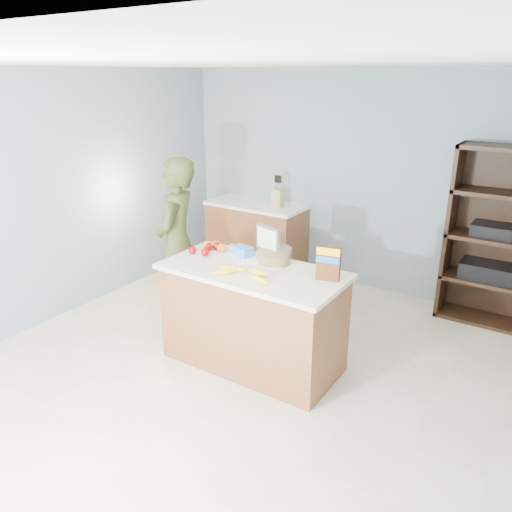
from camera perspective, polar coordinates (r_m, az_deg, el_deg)
The scene contains 15 objects.
floor at distance 4.36m, azimuth -2.60°, elevation -13.79°, with size 4.50×5.00×0.02m, color beige.
walls at distance 3.70m, azimuth -3.00°, elevation 7.93°, with size 4.52×5.02×2.51m.
counter_peninsula at distance 4.36m, azimuth -0.36°, elevation -7.42°, with size 1.56×0.76×0.90m.
back_cabinet at distance 6.42m, azimuth 0.10°, elevation 2.19°, with size 1.24×0.62×0.90m.
shelving_unit at distance 5.52m, azimuth 25.67°, elevation 1.62°, with size 0.90×0.40×1.80m.
person at distance 4.99m, azimuth -8.98°, elevation 1.42°, with size 0.62×0.41×1.70m, color #3A431C.
knife_block at distance 6.08m, azimuth 2.50°, elevation 6.68°, with size 0.12×0.10×0.31m.
envelopes at distance 4.26m, azimuth 0.57°, elevation -0.90°, with size 0.41×0.20×0.00m.
bananas at distance 4.01m, azimuth -1.40°, elevation -1.98°, with size 0.52×0.25×0.05m.
apples at distance 4.55m, azimuth -5.75°, elevation 0.83°, with size 0.20×0.28×0.07m.
oranges at distance 4.62m, azimuth -4.41°, elevation 1.16°, with size 0.31×0.15×0.07m.
blue_carton at distance 4.46m, azimuth -1.57°, elevation 0.59°, with size 0.18×0.12×0.08m, color blue.
salad_bowl at distance 4.28m, azimuth 2.09°, elevation -0.03°, with size 0.30×0.30×0.13m.
tv at distance 4.37m, azimuth 1.38°, elevation 1.83°, with size 0.28×0.12×0.28m.
cereal_box at distance 3.92m, azimuth 8.29°, elevation -0.54°, with size 0.19×0.11×0.28m.
Camera 1 is at (2.14, -2.91, 2.43)m, focal length 35.00 mm.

